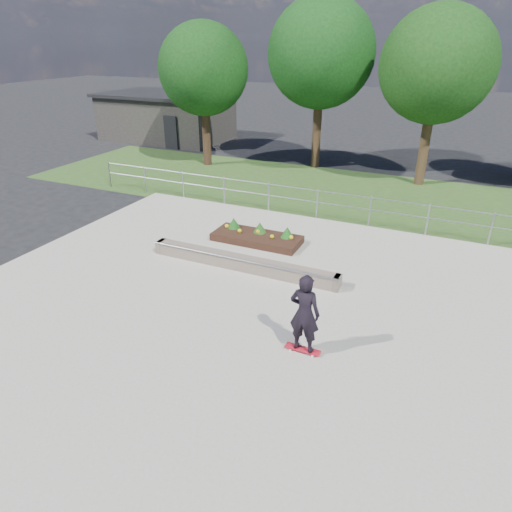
% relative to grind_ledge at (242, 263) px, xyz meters
% --- Properties ---
extents(ground, '(120.00, 120.00, 0.00)m').
position_rel_grind_ledge_xyz_m(ground, '(0.71, -2.47, -0.26)').
color(ground, black).
rests_on(ground, ground).
extents(grass_verge, '(30.00, 8.00, 0.02)m').
position_rel_grind_ledge_xyz_m(grass_verge, '(0.71, 8.53, -0.25)').
color(grass_verge, '#2B481C').
rests_on(grass_verge, ground).
extents(concrete_slab, '(15.00, 15.00, 0.06)m').
position_rel_grind_ledge_xyz_m(concrete_slab, '(0.71, -2.47, -0.23)').
color(concrete_slab, '#A09A8E').
rests_on(concrete_slab, ground).
extents(fence, '(20.06, 0.06, 1.20)m').
position_rel_grind_ledge_xyz_m(fence, '(0.71, 5.03, 0.51)').
color(fence, gray).
rests_on(fence, ground).
extents(building, '(8.40, 5.40, 3.00)m').
position_rel_grind_ledge_xyz_m(building, '(-13.29, 15.53, 1.25)').
color(building, '#2A2826').
rests_on(building, ground).
extents(tree_far_left, '(4.55, 4.55, 7.15)m').
position_rel_grind_ledge_xyz_m(tree_far_left, '(-7.29, 10.53, 4.59)').
color(tree_far_left, black).
rests_on(tree_far_left, ground).
extents(tree_mid_left, '(5.25, 5.25, 8.25)m').
position_rel_grind_ledge_xyz_m(tree_mid_left, '(-1.79, 12.53, 5.34)').
color(tree_mid_left, black).
rests_on(tree_mid_left, ground).
extents(tree_mid_right, '(4.90, 4.90, 7.70)m').
position_rel_grind_ledge_xyz_m(tree_mid_right, '(3.71, 11.53, 4.97)').
color(tree_mid_right, '#362315').
rests_on(tree_mid_right, ground).
extents(grind_ledge, '(6.00, 0.44, 0.43)m').
position_rel_grind_ledge_xyz_m(grind_ledge, '(0.00, 0.00, 0.00)').
color(grind_ledge, brown).
rests_on(grind_ledge, concrete_slab).
extents(planter_bed, '(3.00, 1.20, 0.61)m').
position_rel_grind_ledge_xyz_m(planter_bed, '(-0.44, 2.09, -0.02)').
color(planter_bed, black).
rests_on(planter_bed, concrete_slab).
extents(skateboarder, '(0.80, 0.46, 1.92)m').
position_rel_grind_ledge_xyz_m(skateboarder, '(2.98, -3.02, 0.79)').
color(skateboarder, white).
rests_on(skateboarder, concrete_slab).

